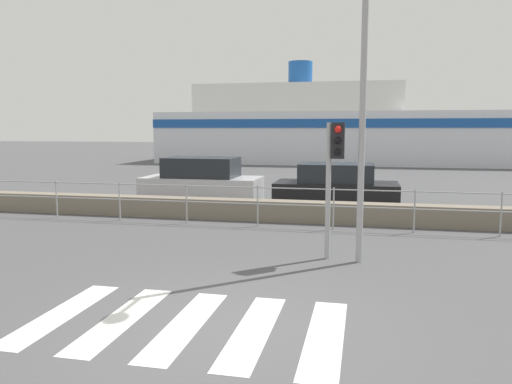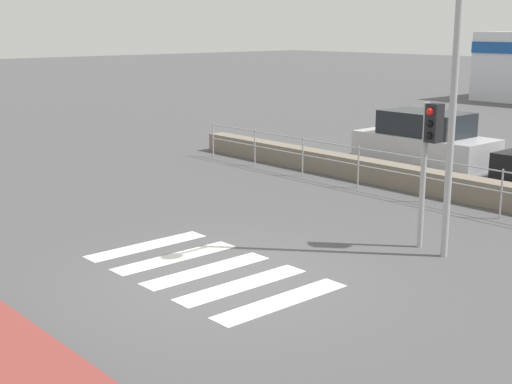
% 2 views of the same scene
% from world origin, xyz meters
% --- Properties ---
extents(ground_plane, '(160.00, 160.00, 0.00)m').
position_xyz_m(ground_plane, '(0.00, 0.00, 0.00)').
color(ground_plane, '#4C4C4F').
extents(crosswalk, '(4.05, 2.40, 0.01)m').
position_xyz_m(crosswalk, '(-0.52, 0.00, 0.00)').
color(crosswalk, silver).
rests_on(crosswalk, ground_plane).
extents(seawall, '(19.46, 0.55, 0.56)m').
position_xyz_m(seawall, '(0.00, 7.47, 0.28)').
color(seawall, slate).
rests_on(seawall, ground_plane).
extents(harbor_fence, '(17.55, 0.04, 1.07)m').
position_xyz_m(harbor_fence, '(0.00, 6.60, 0.71)').
color(harbor_fence, '#9EA0A3').
rests_on(harbor_fence, ground_plane).
extents(traffic_light_far, '(0.34, 0.32, 2.64)m').
position_xyz_m(traffic_light_far, '(1.14, 3.71, 1.94)').
color(traffic_light_far, '#9EA0A3').
rests_on(traffic_light_far, ground_plane).
extents(streetlamp, '(0.32, 1.13, 5.65)m').
position_xyz_m(streetlamp, '(1.64, 3.37, 3.54)').
color(streetlamp, '#9EA0A3').
rests_on(streetlamp, ground_plane).
extents(parked_car_silver, '(4.10, 1.81, 1.53)m').
position_xyz_m(parked_car_silver, '(-3.84, 10.66, 0.65)').
color(parked_car_silver, '#BCBCC1').
rests_on(parked_car_silver, ground_plane).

